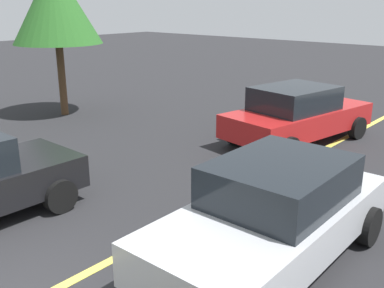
{
  "coord_description": "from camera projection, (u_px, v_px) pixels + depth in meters",
  "views": [
    {
      "loc": [
        -1.8,
        -4.84,
        3.75
      ],
      "look_at": [
        3.71,
        0.01,
        1.41
      ],
      "focal_mm": 41.81,
      "sensor_mm": 36.0,
      "label": 1
    }
  ],
  "objects": [
    {
      "name": "car_red_approaching",
      "position": [
        297.0,
        114.0,
        12.34
      ],
      "size": [
        4.72,
        2.64,
        1.58
      ],
      "color": "red",
      "rests_on": "ground_plane"
    },
    {
      "name": "car_silver_behind_van",
      "position": [
        273.0,
        213.0,
        6.57
      ],
      "size": [
        4.44,
        2.15,
        1.56
      ],
      "color": "#B7BABF",
      "rests_on": "ground_plane"
    },
    {
      "name": "tree_left_verge",
      "position": [
        55.0,
        4.0,
        14.52
      ],
      "size": [
        2.91,
        2.91,
        5.01
      ],
      "color": "#513823",
      "rests_on": "ground_plane"
    },
    {
      "name": "lane_marking_centre",
      "position": [
        165.0,
        232.0,
        7.62
      ],
      "size": [
        28.0,
        0.16,
        0.01
      ],
      "primitive_type": "cube",
      "color": "#E0D14C"
    }
  ]
}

